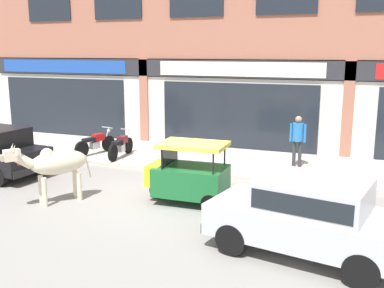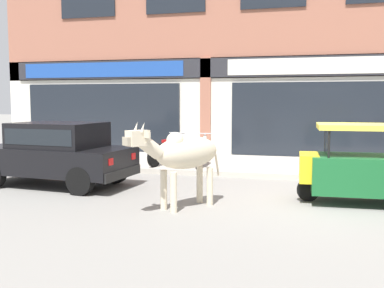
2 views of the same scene
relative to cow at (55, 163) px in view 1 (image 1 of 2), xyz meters
name	(u,v)px [view 1 (image 1 of 2)]	position (x,y,z in m)	size (l,w,h in m)	color
ground_plane	(173,200)	(2.60, 1.25, -1.01)	(90.00, 90.00, 0.00)	gray
sidewalk	(222,161)	(2.60, 5.32, -0.93)	(19.00, 3.74, 0.14)	#B7AFA3
shop_building	(241,34)	(2.60, 7.44, 3.28)	(23.00, 1.40, 9.01)	#9E604C
cow	(55,163)	(0.00, 0.00, 0.00)	(1.43, 1.87, 1.61)	beige
car_0	(308,213)	(6.16, -0.73, -0.19)	(3.80, 2.21, 1.46)	black
auto_rickshaw	(188,177)	(3.03, 1.22, -0.35)	(2.01, 1.22, 1.52)	black
motorcycle_0	(95,143)	(-1.74, 4.39, -0.48)	(0.68, 1.78, 0.88)	black
motorcycle_1	(121,146)	(-0.68, 4.32, -0.48)	(0.52, 1.81, 0.88)	black
pedestrian	(298,136)	(5.09, 5.20, 0.12)	(0.50, 0.32, 1.60)	#2D2D33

